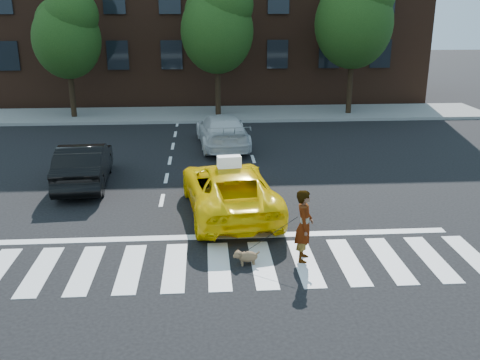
% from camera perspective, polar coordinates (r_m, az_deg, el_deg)
% --- Properties ---
extents(ground, '(120.00, 120.00, 0.00)m').
position_cam_1_polar(ground, '(12.37, -2.27, -9.10)').
color(ground, black).
rests_on(ground, ground).
extents(crosswalk, '(13.00, 2.40, 0.01)m').
position_cam_1_polar(crosswalk, '(12.37, -2.27, -9.08)').
color(crosswalk, silver).
rests_on(crosswalk, ground).
extents(stop_line, '(12.00, 0.30, 0.01)m').
position_cam_1_polar(stop_line, '(13.81, -2.48, -6.04)').
color(stop_line, silver).
rests_on(stop_line, ground).
extents(sidewalk_far, '(30.00, 4.00, 0.15)m').
position_cam_1_polar(sidewalk_far, '(29.04, -3.36, 7.03)').
color(sidewalk_far, slate).
rests_on(sidewalk_far, ground).
extents(building, '(26.00, 10.00, 12.00)m').
position_cam_1_polar(building, '(36.00, -3.70, 18.65)').
color(building, '#432518').
rests_on(building, ground).
extents(tree_left, '(3.39, 3.38, 6.50)m').
position_cam_1_polar(tree_left, '(28.81, -18.00, 14.87)').
color(tree_left, black).
rests_on(tree_left, ground).
extents(tree_mid, '(3.69, 3.69, 7.10)m').
position_cam_1_polar(tree_mid, '(28.02, -2.39, 16.48)').
color(tree_mid, black).
rests_on(tree_mid, ground).
extents(tree_right, '(4.00, 4.00, 7.70)m').
position_cam_1_polar(tree_right, '(29.07, 12.18, 16.98)').
color(tree_right, black).
rests_on(tree_right, ground).
extents(taxi, '(2.90, 5.27, 1.40)m').
position_cam_1_polar(taxi, '(15.18, -1.18, -0.94)').
color(taxi, yellow).
rests_on(taxi, ground).
extents(black_sedan, '(1.78, 4.33, 1.40)m').
position_cam_1_polar(black_sedan, '(18.26, -16.30, 1.63)').
color(black_sedan, black).
rests_on(black_sedan, ground).
extents(white_suv, '(2.33, 4.90, 1.38)m').
position_cam_1_polar(white_suv, '(22.37, -1.90, 5.29)').
color(white_suv, silver).
rests_on(white_suv, ground).
extents(woman, '(0.55, 0.71, 1.72)m').
position_cam_1_polar(woman, '(12.36, 6.86, -4.87)').
color(woman, '#999999').
rests_on(woman, ground).
extents(dog, '(0.63, 0.27, 0.36)m').
position_cam_1_polar(dog, '(12.31, 0.62, -8.14)').
color(dog, olive).
rests_on(dog, ground).
extents(taxi_sign, '(0.68, 0.36, 0.32)m').
position_cam_1_polar(taxi_sign, '(14.73, -1.17, 1.97)').
color(taxi_sign, white).
rests_on(taxi_sign, taxi).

